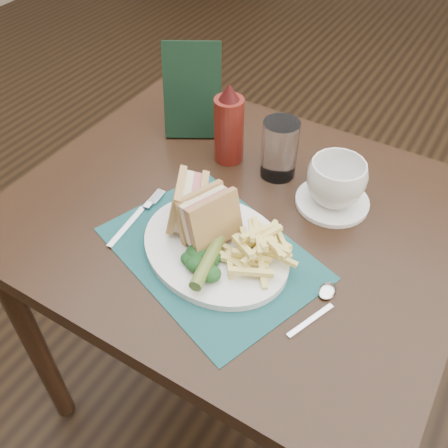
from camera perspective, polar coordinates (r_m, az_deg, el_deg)
name	(u,v)px	position (r m, az deg, el deg)	size (l,w,h in m)	color
floor	(301,279)	(1.88, 8.77, -6.24)	(7.00, 7.00, 0.00)	black
table_main	(234,317)	(1.30, 1.12, -10.53)	(0.90, 0.75, 0.75)	black
placemat	(211,253)	(0.93, -1.45, -3.32)	(0.39, 0.28, 0.00)	#184B4E
plate	(216,248)	(0.92, -0.97, -2.78)	(0.30, 0.24, 0.01)	white
sandwich_half_a	(177,202)	(0.93, -5.43, 2.53)	(0.06, 0.10, 0.09)	tan
sandwich_half_b	(202,211)	(0.91, -2.52, 1.51)	(0.06, 0.10, 0.09)	tan
kale_garnish	(200,261)	(0.88, -2.76, -4.21)	(0.11, 0.08, 0.03)	#143818
pickle_spear	(208,262)	(0.86, -1.89, -4.32)	(0.02, 0.02, 0.12)	#546A28
fries_pile	(255,247)	(0.88, 3.58, -2.58)	(0.18, 0.20, 0.06)	#FAE67D
fork	(136,216)	(1.00, -10.01, 0.92)	(0.03, 0.17, 0.01)	silver
spoon	(317,309)	(0.86, 10.56, -9.49)	(0.03, 0.15, 0.01)	silver
saucer	(332,201)	(1.05, 12.24, 2.54)	(0.15, 0.15, 0.01)	white
coffee_cup	(336,182)	(1.01, 12.68, 4.69)	(0.12, 0.12, 0.09)	white
drinking_glass	(279,149)	(1.07, 6.36, 8.51)	(0.08, 0.08, 0.13)	silver
ketchup_bottle	(229,123)	(1.09, 0.56, 11.47)	(0.06, 0.06, 0.19)	#5A150F
check_presenter	(192,91)	(1.18, -3.63, 14.94)	(0.13, 0.01, 0.22)	black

